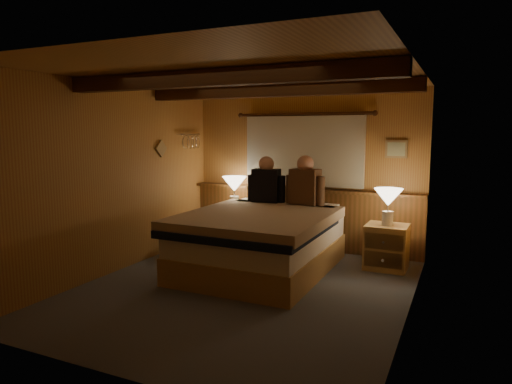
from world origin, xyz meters
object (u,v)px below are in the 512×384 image
Objects in this scene: nightstand_left at (232,227)px; person_left at (266,183)px; lamp_left at (234,186)px; bed at (260,240)px; nightstand_right at (387,247)px; person_right at (305,184)px; lamp_right at (388,200)px; duffel_bag at (190,244)px.

person_left is at bearing -23.40° from nightstand_left.
lamp_left is at bearing 61.58° from nightstand_left.
lamp_left is (-0.93, 1.07, 0.55)m from bed.
bed reaches higher than nightstand_right.
person_right is (1.26, -0.18, 0.76)m from nightstand_left.
nightstand_left is 2.43m from nightstand_right.
lamp_right is at bearing -86.49° from nightstand_right.
person_right is at bearing 36.03° from duffel_bag.
person_right is (1.24, -0.22, 0.11)m from lamp_left.
lamp_left is at bearing 131.51° from bed.
lamp_left is (-2.40, 0.30, 0.65)m from nightstand_right.
duffel_bag is (-0.31, -0.81, -0.79)m from lamp_left.
lamp_left is 0.69× the size of person_right.
person_left is (0.65, -0.23, 0.10)m from lamp_left.
duffel_bag is (-0.29, -0.77, -0.14)m from nightstand_left.
nightstand_left is 1.03× the size of nightstand_right.
lamp_left is 0.89× the size of duffel_bag.
nightstand_right is at bearing 4.75° from person_right.
nightstand_left is at bearing 174.68° from nightstand_right.
lamp_left reaches higher than duffel_bag.
lamp_left is (0.02, 0.05, 0.65)m from nightstand_left.
bed is at bearing -151.80° from nightstand_right.
nightstand_right is at bearing 27.97° from bed.
nightstand_right is 1.17× the size of lamp_left.
duffel_bag is at bearing -168.65° from nightstand_right.
lamp_right is 1.17m from person_right.
nightstand_right is 0.84× the size of person_left.
duffel_bag is at bearing -118.80° from nightstand_left.
nightstand_left is at bearing -110.48° from lamp_left.
lamp_right is at bearing 25.65° from duffel_bag.
person_left reaches higher than nightstand_left.
bed is 4.73× the size of lamp_right.
lamp_left reaches higher than lamp_right.
lamp_right is at bearing 27.41° from bed.
nightstand_right is 0.81× the size of person_right.
nightstand_left is at bearing -179.66° from person_right.
person_right reaches higher than bed.
lamp_right is 0.69× the size of person_left.
nightstand_right is 1.91m from person_left.
lamp_left is 1.17m from duffel_bag.
nightstand_right is at bearing -13.89° from nightstand_left.
person_right is 1.89m from duffel_bag.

